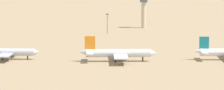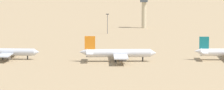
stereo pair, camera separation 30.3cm
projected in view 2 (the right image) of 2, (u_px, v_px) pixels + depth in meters
name	position (u px, v px, depth m)	size (l,w,h in m)	color
ground	(117.00, 63.00, 298.02)	(4000.00, 4000.00, 0.00)	#9E8460
parked_jet_teal_2	(5.00, 52.00, 308.06)	(32.19, 27.01, 10.64)	silver
parked_jet_orange_3	(117.00, 53.00, 301.11)	(35.91, 30.42, 11.86)	silver
control_tower	(144.00, 8.00, 453.09)	(5.20, 5.20, 23.26)	#C6B793
light_pole_east	(107.00, 22.00, 417.15)	(1.80, 0.50, 12.86)	#59595E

